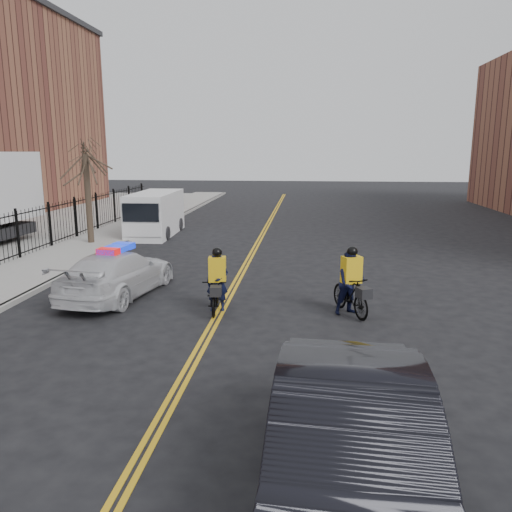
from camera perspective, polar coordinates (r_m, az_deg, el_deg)
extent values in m
plane|color=black|center=(12.73, -4.93, -7.87)|extent=(120.00, 120.00, 0.00)
cube|color=gold|center=(20.36, -0.96, -0.22)|extent=(0.10, 60.00, 0.01)
cube|color=gold|center=(20.34, -0.52, -0.23)|extent=(0.10, 60.00, 0.01)
cube|color=gray|center=(22.46, -20.12, 0.38)|extent=(3.00, 60.00, 0.15)
cube|color=gray|center=(21.84, -16.58, 0.31)|extent=(0.20, 60.00, 0.15)
cylinder|color=#32251D|center=(24.00, -18.62, 6.21)|extent=(0.28, 0.28, 4.00)
imported|color=silver|center=(15.52, -15.52, -1.96)|extent=(2.57, 4.98, 1.38)
cube|color=#0C26CC|center=(15.36, -15.68, 0.84)|extent=(0.74, 1.33, 0.16)
imported|color=black|center=(6.29, 10.85, -21.45)|extent=(2.08, 5.41, 1.76)
cube|color=white|center=(26.37, -11.41, 4.76)|extent=(2.11, 5.22, 2.19)
cube|color=white|center=(24.25, -12.74, 3.63)|extent=(1.89, 0.84, 1.14)
cube|color=black|center=(23.82, -13.05, 4.86)|extent=(1.72, 0.17, 0.86)
cylinder|color=black|center=(25.28, -14.20, 2.58)|extent=(0.27, 0.68, 0.67)
cylinder|color=black|center=(24.79, -10.21, 2.58)|extent=(0.27, 0.68, 0.67)
cylinder|color=black|center=(28.16, -12.34, 3.61)|extent=(0.27, 0.68, 0.67)
cylinder|color=black|center=(27.73, -8.73, 3.62)|extent=(0.27, 0.68, 0.67)
cylinder|color=black|center=(27.51, -26.41, 2.94)|extent=(0.13, 0.13, 1.15)
imported|color=black|center=(13.71, -4.40, -4.32)|extent=(0.81, 1.85, 0.94)
imported|color=black|center=(13.62, -4.42, -2.96)|extent=(0.63, 0.45, 1.62)
cube|color=yellow|center=(13.54, -4.45, -1.51)|extent=(0.49, 0.36, 0.68)
sphere|color=black|center=(13.43, -4.48, 0.41)|extent=(0.27, 0.27, 0.27)
cube|color=black|center=(13.04, -4.62, -4.00)|extent=(0.33, 0.36, 0.25)
imported|color=black|center=(13.58, 10.74, -4.32)|extent=(1.24, 1.89, 1.10)
imported|color=black|center=(13.49, 10.79, -3.09)|extent=(1.02, 0.94, 1.71)
cube|color=yellow|center=(13.40, 10.86, -1.54)|extent=(0.58, 0.51, 0.72)
sphere|color=black|center=(13.30, 10.94, 0.50)|extent=(0.29, 0.29, 0.29)
cube|color=black|center=(12.97, 12.23, -4.14)|extent=(0.43, 0.45, 0.27)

